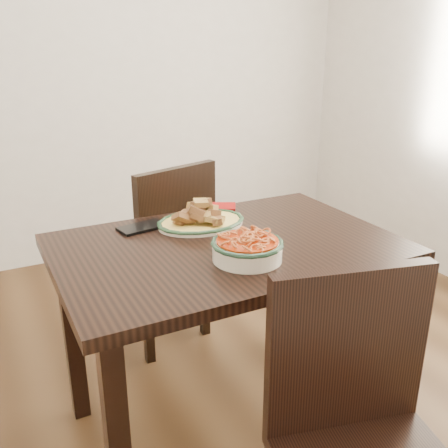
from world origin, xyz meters
name	(u,v)px	position (x,y,z in m)	size (l,w,h in m)	color
floor	(230,396)	(0.00, 0.00, 0.00)	(3.50, 3.50, 0.00)	#392412
wall_back	(99,58)	(0.00, 1.75, 1.30)	(3.50, 0.10, 2.60)	beige
dining_table	(227,271)	(-0.08, -0.12, 0.64)	(1.13, 0.76, 0.75)	black
chair_far	(164,246)	(-0.07, 0.52, 0.50)	(0.52, 0.52, 0.89)	black
chair_near	(362,434)	(-0.07, -0.81, 0.50)	(0.51, 0.51, 0.89)	black
fish_plate	(201,214)	(-0.09, 0.08, 0.79)	(0.32, 0.25, 0.11)	white
noodle_bowl	(247,247)	(-0.09, -0.27, 0.79)	(0.23, 0.23, 0.08)	#F2E8CD
smartphone	(142,227)	(-0.29, 0.14, 0.76)	(0.17, 0.09, 0.01)	black
napkin	(222,207)	(0.07, 0.22, 0.76)	(0.11, 0.09, 0.01)	#930D0A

